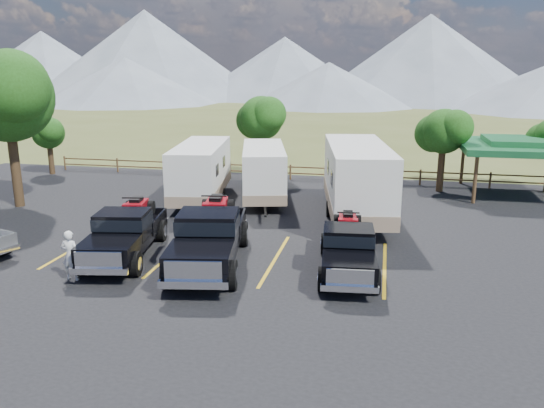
% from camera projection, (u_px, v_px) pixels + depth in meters
% --- Properties ---
extents(ground, '(320.00, 320.00, 0.00)m').
position_uv_depth(ground, '(185.00, 300.00, 16.33)').
color(ground, '#484F21').
rests_on(ground, ground).
extents(asphalt_lot, '(44.00, 34.00, 0.04)m').
position_uv_depth(asphalt_lot, '(215.00, 265.00, 19.17)').
color(asphalt_lot, black).
rests_on(asphalt_lot, ground).
extents(stall_lines, '(12.12, 5.50, 0.01)m').
position_uv_depth(stall_lines, '(223.00, 256.00, 20.11)').
color(stall_lines, gold).
rests_on(stall_lines, asphalt_lot).
extents(tree_big_nw, '(5.54, 5.18, 7.84)m').
position_uv_depth(tree_big_nw, '(6.00, 96.00, 26.01)').
color(tree_big_nw, black).
rests_on(tree_big_nw, ground).
extents(tree_ne_a, '(3.11, 2.92, 4.76)m').
position_uv_depth(tree_ne_a, '(443.00, 132.00, 29.77)').
color(tree_ne_a, black).
rests_on(tree_ne_a, ground).
extents(tree_north, '(3.46, 3.24, 5.25)m').
position_uv_depth(tree_north, '(261.00, 118.00, 33.80)').
color(tree_north, black).
rests_on(tree_north, ground).
extents(tree_nw_small, '(2.59, 2.43, 3.85)m').
position_uv_depth(tree_nw_small, '(48.00, 133.00, 34.98)').
color(tree_nw_small, black).
rests_on(tree_nw_small, ground).
extents(rail_fence, '(36.12, 0.12, 1.00)m').
position_uv_depth(rail_fence, '(322.00, 172.00, 33.30)').
color(rail_fence, brown).
rests_on(rail_fence, ground).
extents(pavilion, '(6.20, 6.20, 3.22)m').
position_uv_depth(pavilion, '(519.00, 146.00, 29.12)').
color(pavilion, brown).
rests_on(pavilion, ground).
extents(mountain_range, '(209.00, 71.00, 20.00)m').
position_uv_depth(mountain_range, '(326.00, 64.00, 116.29)').
color(mountain_range, slate).
rests_on(mountain_range, ground).
extents(rig_left, '(2.93, 6.20, 1.99)m').
position_uv_depth(rig_left, '(126.00, 231.00, 19.91)').
color(rig_left, black).
rests_on(rig_left, asphalt_lot).
extents(rig_center, '(3.27, 6.99, 2.24)m').
position_uv_depth(rig_center, '(210.00, 235.00, 19.04)').
color(rig_center, black).
rests_on(rig_center, asphalt_lot).
extents(rig_right, '(2.33, 5.64, 1.84)m').
position_uv_depth(rig_right, '(348.00, 246.00, 18.44)').
color(rig_right, black).
rests_on(rig_right, asphalt_lot).
extents(trailer_left, '(3.39, 8.82, 3.05)m').
position_uv_depth(trailer_left, '(201.00, 172.00, 27.95)').
color(trailer_left, silver).
rests_on(trailer_left, asphalt_lot).
extents(trailer_center, '(3.69, 8.28, 2.88)m').
position_uv_depth(trailer_center, '(264.00, 172.00, 28.28)').
color(trailer_center, silver).
rests_on(trailer_center, asphalt_lot).
extents(trailer_right, '(3.90, 10.15, 3.51)m').
position_uv_depth(trailer_right, '(357.00, 181.00, 24.59)').
color(trailer_right, silver).
rests_on(trailer_right, asphalt_lot).
extents(person_a, '(0.65, 0.44, 1.73)m').
position_uv_depth(person_a, '(70.00, 255.00, 17.61)').
color(person_a, silver).
rests_on(person_a, asphalt_lot).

